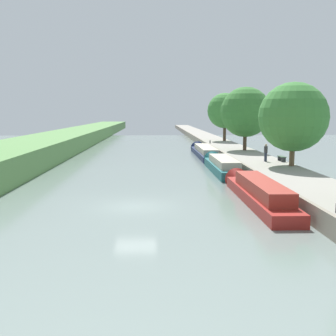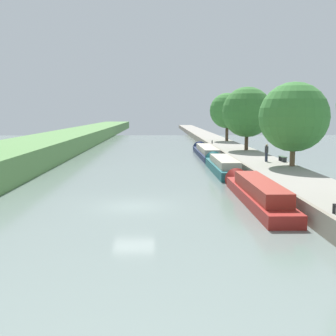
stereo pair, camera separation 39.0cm
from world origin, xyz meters
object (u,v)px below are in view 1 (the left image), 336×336
at_px(narrowboat_red, 257,191).
at_px(narrowboat_navy, 204,152).
at_px(person_walking, 266,152).
at_px(narrowboat_teal, 221,165).
at_px(mooring_bollard_far, 210,142).
at_px(park_bench, 282,158).

distance_m(narrowboat_red, narrowboat_navy, 28.54).
bearing_deg(person_walking, narrowboat_teal, 166.36).
bearing_deg(mooring_bollard_far, narrowboat_navy, -103.32).
bearing_deg(narrowboat_red, narrowboat_teal, 90.35).
distance_m(narrowboat_red, park_bench, 13.99).
distance_m(narrowboat_teal, mooring_bollard_far, 22.59).
relative_size(narrowboat_red, narrowboat_navy, 0.80).
distance_m(narrowboat_teal, person_walking, 4.36).
distance_m(narrowboat_red, mooring_bollard_far, 36.28).
xyz_separation_m(narrowboat_teal, park_bench, (5.60, -0.90, 0.81)).
relative_size(narrowboat_red, person_walking, 8.17).
relative_size(narrowboat_red, narrowboat_teal, 1.06).
xyz_separation_m(narrowboat_red, park_bench, (5.52, 12.83, 0.79)).
xyz_separation_m(narrowboat_red, person_walking, (3.95, 12.75, 1.31)).
bearing_deg(mooring_bollard_far, narrowboat_red, -92.88).
bearing_deg(narrowboat_teal, person_walking, -13.64).
bearing_deg(narrowboat_teal, park_bench, -9.16).
bearing_deg(park_bench, mooring_bollard_far, 98.97).
bearing_deg(mooring_bollard_far, park_bench, -81.03).
height_order(narrowboat_navy, park_bench, park_bench).
bearing_deg(narrowboat_red, park_bench, 66.73).
height_order(mooring_bollard_far, park_bench, park_bench).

